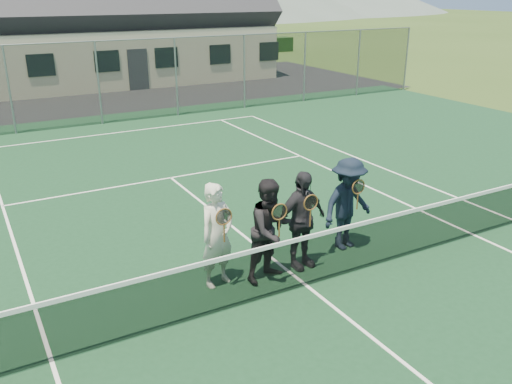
% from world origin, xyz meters
% --- Properties ---
extents(ground, '(220.00, 220.00, 0.00)m').
position_xyz_m(ground, '(0.00, 20.00, 0.00)').
color(ground, '#304819').
rests_on(ground, ground).
extents(court_surface, '(30.00, 30.00, 0.02)m').
position_xyz_m(court_surface, '(0.00, 0.00, 0.01)').
color(court_surface, '#14381E').
rests_on(court_surface, ground).
extents(hedge_row, '(40.00, 1.20, 1.10)m').
position_xyz_m(hedge_row, '(0.00, 32.00, 0.55)').
color(hedge_row, black).
rests_on(hedge_row, ground).
extents(court_markings, '(11.03, 23.83, 0.01)m').
position_xyz_m(court_markings, '(0.00, 0.00, 0.02)').
color(court_markings, white).
rests_on(court_markings, court_surface).
extents(tennis_net, '(11.68, 0.08, 1.10)m').
position_xyz_m(tennis_net, '(0.00, 0.00, 0.54)').
color(tennis_net, slate).
rests_on(tennis_net, ground).
extents(perimeter_fence, '(30.07, 0.07, 3.02)m').
position_xyz_m(perimeter_fence, '(0.00, 13.50, 1.52)').
color(perimeter_fence, slate).
rests_on(perimeter_fence, ground).
extents(clubhouse, '(15.60, 8.20, 7.70)m').
position_xyz_m(clubhouse, '(4.00, 24.00, 3.99)').
color(clubhouse, beige).
rests_on(clubhouse, ground).
extents(player_a, '(0.75, 0.59, 1.80)m').
position_xyz_m(player_a, '(-1.26, 0.81, 0.92)').
color(player_a, beige).
rests_on(player_a, court_surface).
extents(player_b, '(1.01, 0.86, 1.80)m').
position_xyz_m(player_b, '(-0.39, 0.55, 0.92)').
color(player_b, black).
rests_on(player_b, court_surface).
extents(player_c, '(1.10, 0.56, 1.80)m').
position_xyz_m(player_c, '(0.29, 0.65, 0.92)').
color(player_c, '#26252A').
rests_on(player_c, court_surface).
extents(player_d, '(1.25, 0.84, 1.80)m').
position_xyz_m(player_d, '(1.49, 0.86, 0.92)').
color(player_d, black).
rests_on(player_d, court_surface).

